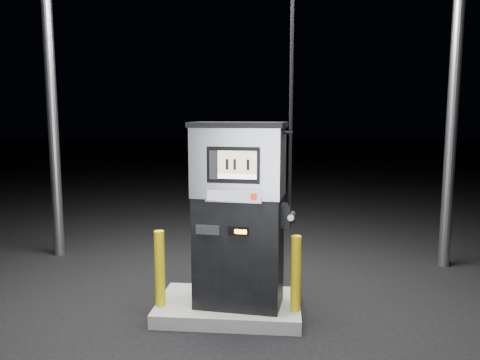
{
  "coord_description": "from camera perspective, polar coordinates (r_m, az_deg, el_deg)",
  "views": [
    {
      "loc": [
        0.6,
        -5.03,
        2.22
      ],
      "look_at": [
        0.12,
        0.0,
        1.53
      ],
      "focal_mm": 35.0,
      "sensor_mm": 36.0,
      "label": 1
    }
  ],
  "objects": [
    {
      "name": "bollard_left",
      "position": [
        5.28,
        -9.75,
        -10.58
      ],
      "size": [
        0.14,
        0.14,
        0.84
      ],
      "primitive_type": "cylinder",
      "rotation": [
        0.0,
        0.0,
        0.25
      ],
      "color": "gold",
      "rests_on": "pump_island"
    },
    {
      "name": "pump_island",
      "position": [
        5.5,
        -1.33,
        -15.2
      ],
      "size": [
        1.6,
        1.0,
        0.15
      ],
      "primitive_type": "cube",
      "color": "slate",
      "rests_on": "ground"
    },
    {
      "name": "fuel_dispenser",
      "position": [
        5.07,
        -0.09,
        -4.04
      ],
      "size": [
        1.14,
        0.7,
        4.17
      ],
      "rotation": [
        0.0,
        0.0,
        -0.11
      ],
      "color": "black",
      "rests_on": "pump_island"
    },
    {
      "name": "bollard_right",
      "position": [
        5.11,
        6.81,
        -11.25
      ],
      "size": [
        0.13,
        0.13,
        0.82
      ],
      "primitive_type": "cylinder",
      "rotation": [
        0.0,
        0.0,
        0.24
      ],
      "color": "gold",
      "rests_on": "pump_island"
    },
    {
      "name": "ground",
      "position": [
        5.53,
        -1.33,
        -15.91
      ],
      "size": [
        80.0,
        80.0,
        0.0
      ],
      "primitive_type": "plane",
      "color": "black",
      "rests_on": "ground"
    }
  ]
}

